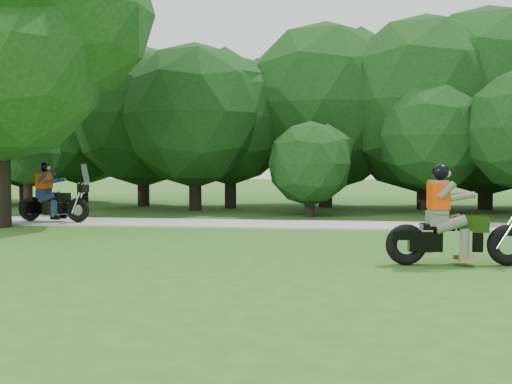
{
  "coord_description": "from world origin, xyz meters",
  "views": [
    {
      "loc": [
        -0.76,
        -10.61,
        1.96
      ],
      "look_at": [
        -2.77,
        4.18,
        1.18
      ],
      "focal_mm": 45.0,
      "sensor_mm": 36.0,
      "label": 1
    }
  ],
  "objects": [
    {
      "name": "touring_motorcycle",
      "position": [
        -9.54,
        7.66,
        0.71
      ],
      "size": [
        2.36,
        0.83,
        1.8
      ],
      "rotation": [
        0.0,
        0.0,
        -0.1
      ],
      "color": "black",
      "rests_on": "walkway"
    },
    {
      "name": "walkway",
      "position": [
        0.0,
        8.0,
        0.03
      ],
      "size": [
        60.0,
        2.2,
        0.06
      ],
      "primitive_type": "cube",
      "color": "#A4A49F",
      "rests_on": "ground"
    },
    {
      "name": "tree_line",
      "position": [
        1.13,
        14.58,
        3.7
      ],
      "size": [
        39.4,
        11.68,
        7.8
      ],
      "color": "black",
      "rests_on": "ground"
    },
    {
      "name": "big_tree_west",
      "position": [
        -10.54,
        6.85,
        5.76
      ],
      "size": [
        8.64,
        6.56,
        9.96
      ],
      "color": "black",
      "rests_on": "ground"
    },
    {
      "name": "ground",
      "position": [
        0.0,
        0.0,
        0.0
      ],
      "size": [
        100.0,
        100.0,
        0.0
      ],
      "primitive_type": "plane",
      "color": "#2D5819",
      "rests_on": "ground"
    },
    {
      "name": "chopper_motorcycle",
      "position": [
        1.19,
        1.46,
        0.69
      ],
      "size": [
        2.62,
        0.78,
        1.87
      ],
      "rotation": [
        0.0,
        0.0,
        0.1
      ],
      "color": "black",
      "rests_on": "ground"
    }
  ]
}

